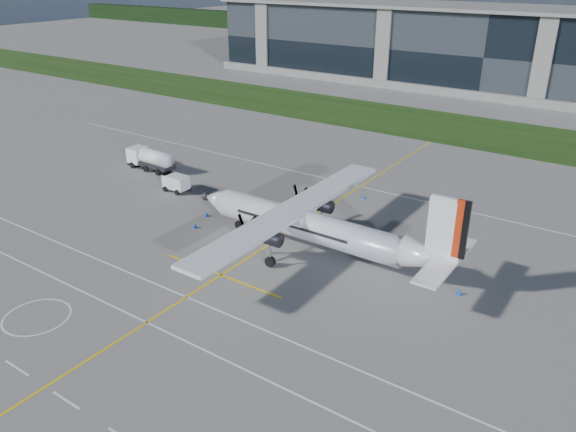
{
  "coord_description": "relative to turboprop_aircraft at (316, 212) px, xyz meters",
  "views": [
    {
      "loc": [
        29.91,
        -35.43,
        23.16
      ],
      "look_at": [
        5.23,
        0.33,
        3.49
      ],
      "focal_mm": 35.0,
      "sensor_mm": 36.0,
      "label": 1
    }
  ],
  "objects": [
    {
      "name": "ground_crew_person",
      "position": [
        -19.44,
        3.95,
        -2.91
      ],
      "size": [
        0.93,
        1.04,
        2.12
      ],
      "primitive_type": "imported",
      "rotation": [
        0.0,
        0.0,
        1.12
      ],
      "color": "#F25907",
      "rests_on": "ground"
    },
    {
      "name": "safety_cone_nose_stbd",
      "position": [
        -11.75,
        2.02,
        -3.72
      ],
      "size": [
        0.36,
        0.36,
        0.5
      ],
      "primitive_type": "cone",
      "color": "blue",
      "rests_on": "ground"
    },
    {
      "name": "tree_line",
      "position": [
        -7.32,
        138.51,
        -0.97
      ],
      "size": [
        400.0,
        6.0,
        6.0
      ],
      "primitive_type": "cube",
      "color": "black",
      "rests_on": "ground"
    },
    {
      "name": "safety_cone_fwd",
      "position": [
        -13.12,
        0.52,
        -3.72
      ],
      "size": [
        0.36,
        0.36,
        0.5
      ],
      "primitive_type": "cone",
      "color": "blue",
      "rests_on": "ground"
    },
    {
      "name": "safety_cone_stbdwing",
      "position": [
        -2.43,
        13.61,
        -3.72
      ],
      "size": [
        0.36,
        0.36,
        0.5
      ],
      "primitive_type": "cone",
      "color": "blue",
      "rests_on": "ground"
    },
    {
      "name": "terminal_building",
      "position": [
        -7.32,
        78.51,
        3.53
      ],
      "size": [
        120.0,
        20.0,
        15.0
      ],
      "primitive_type": "cube",
      "color": "black",
      "rests_on": "ground"
    },
    {
      "name": "safety_cone_nose_port",
      "position": [
        -12.21,
        -2.13,
        -3.72
      ],
      "size": [
        0.36,
        0.36,
        0.5
      ],
      "primitive_type": "cone",
      "color": "blue",
      "rests_on": "ground"
    },
    {
      "name": "yellow_taxiway_centerline",
      "position": [
        -4.32,
        8.51,
        -3.96
      ],
      "size": [
        0.2,
        70.0,
        0.01
      ],
      "primitive_type": "cube",
      "color": "yellow",
      "rests_on": "ground"
    },
    {
      "name": "fuel_tanker_truck",
      "position": [
        -28.62,
        7.1,
        -2.68
      ],
      "size": [
        6.87,
        2.23,
        2.58
      ],
      "primitive_type": null,
      "color": "white",
      "rests_on": "ground"
    },
    {
      "name": "white_lane_line",
      "position": [
        -7.32,
        -15.49,
        -3.96
      ],
      "size": [
        90.0,
        0.15,
        0.01
      ],
      "primitive_type": "cube",
      "color": "white",
      "rests_on": "ground"
    },
    {
      "name": "ground",
      "position": [
        -7.32,
        38.51,
        -3.97
      ],
      "size": [
        400.0,
        400.0,
        0.0
      ],
      "primitive_type": "plane",
      "color": "#605E5B",
      "rests_on": "ground"
    },
    {
      "name": "safety_cone_tail",
      "position": [
        12.59,
        0.61,
        -3.72
      ],
      "size": [
        0.36,
        0.36,
        0.5
      ],
      "primitive_type": "cone",
      "color": "blue",
      "rests_on": "ground"
    },
    {
      "name": "grass_strip",
      "position": [
        -7.32,
        46.51,
        -3.95
      ],
      "size": [
        400.0,
        18.0,
        0.04
      ],
      "primitive_type": "cube",
      "color": "#19370F",
      "rests_on": "ground"
    },
    {
      "name": "baggage_tug",
      "position": [
        -20.47,
        3.71,
        -3.05
      ],
      "size": [
        3.04,
        1.82,
        1.82
      ],
      "primitive_type": null,
      "color": "silver",
      "rests_on": "ground"
    },
    {
      "name": "turboprop_aircraft",
      "position": [
        0.0,
        0.0,
        0.0
      ],
      "size": [
        25.49,
        26.44,
        7.93
      ],
      "primitive_type": null,
      "color": "white",
      "rests_on": "ground"
    }
  ]
}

